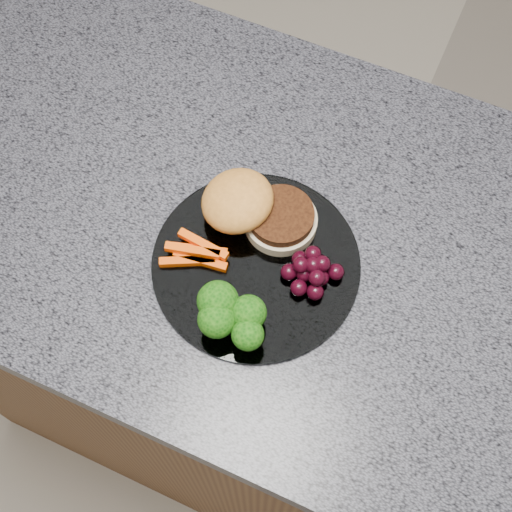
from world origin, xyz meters
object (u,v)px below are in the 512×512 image
at_px(plate, 256,264).
at_px(burger, 253,209).
at_px(island_cabinet, 300,356).
at_px(grape_bunch, 311,271).

relative_size(plate, burger, 1.54).
distance_m(island_cabinet, grape_bunch, 0.49).
relative_size(burger, grape_bunch, 2.31).
xyz_separation_m(island_cabinet, grape_bunch, (0.01, -0.05, 0.49)).
distance_m(burger, grape_bunch, 0.11).
distance_m(island_cabinet, burger, 0.51).
bearing_deg(burger, grape_bunch, -39.88).
bearing_deg(plate, burger, 117.71).
bearing_deg(island_cabinet, plate, -136.49).
bearing_deg(burger, plate, -77.13).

